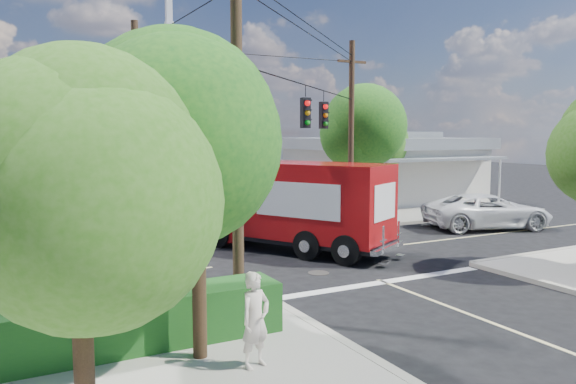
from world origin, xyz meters
TOP-DOWN VIEW (x-y plane):
  - ground at (0.00, 0.00)m, footprint 120.00×120.00m
  - sidewalk_ne at (10.88, 10.88)m, footprint 14.12×14.12m
  - road_markings at (0.00, -1.47)m, footprint 32.00×32.00m
  - building_ne at (12.50, 11.97)m, footprint 11.80×10.20m
  - radio_tower at (0.50, 20.00)m, footprint 0.80×0.80m
  - tree_sw_front at (-6.99, -7.54)m, footprint 3.88×3.78m
  - tree_sw_back at (-9.49, -10.04)m, footprint 3.56×3.42m
  - tree_ne_front at (7.21, 6.76)m, footprint 4.21×4.14m
  - tree_ne_back at (9.81, 8.96)m, footprint 3.77×3.66m
  - palm_nw_front at (-7.50, 7.50)m, footprint 3.01×3.08m
  - palm_nw_back at (-9.50, 9.00)m, footprint 3.01×3.08m
  - utility_poles at (-1.58, 1.60)m, footprint 12.00×10.68m
  - picket_fence at (-7.80, -5.60)m, footprint 5.94×0.06m
  - hedge_sw at (-8.00, -6.40)m, footprint 6.20×1.20m
  - vending_boxes at (6.50, 6.20)m, footprint 1.90×0.50m
  - delivery_truck at (-0.13, 0.94)m, footprint 5.87×8.06m
  - parked_car at (10.41, 1.23)m, footprint 6.56×4.45m
  - pedestrian at (-6.23, -8.45)m, footprint 0.78×0.63m

SIDE VIEW (x-z plane):
  - ground at x=0.00m, z-range 0.00..0.00m
  - road_markings at x=0.00m, z-range 0.00..0.01m
  - sidewalk_ne at x=10.88m, z-range 0.00..0.14m
  - picket_fence at x=-7.80m, z-range 0.18..1.18m
  - hedge_sw at x=-8.00m, z-range 0.14..1.24m
  - vending_boxes at x=6.50m, z-range 0.14..1.24m
  - parked_car at x=10.41m, z-range 0.00..1.67m
  - pedestrian at x=-6.23m, z-range 0.14..1.97m
  - delivery_truck at x=-0.13m, z-range 0.03..3.46m
  - building_ne at x=12.50m, z-range 0.07..4.57m
  - tree_sw_back at x=-9.49m, z-range 1.19..6.60m
  - tree_ne_back at x=9.81m, z-range 1.27..7.10m
  - tree_sw_front at x=-6.99m, z-range 1.32..7.35m
  - palm_nw_back at x=-9.50m, z-range 2.08..7.27m
  - utility_poles at x=-1.58m, z-range 0.17..9.17m
  - tree_ne_front at x=7.21m, z-range 1.44..8.09m
  - palm_nw_front at x=-7.50m, z-range 2.25..7.84m
  - radio_tower at x=0.50m, z-range -2.86..14.14m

